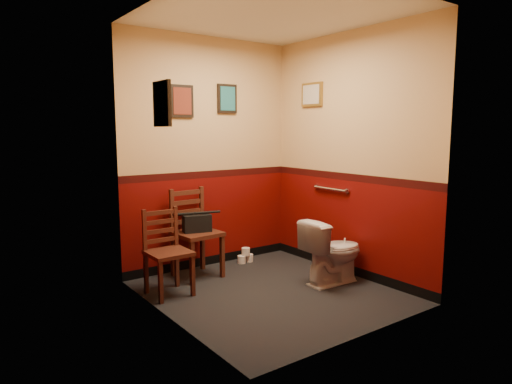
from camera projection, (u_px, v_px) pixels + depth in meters
floor at (270, 292)px, 4.61m from camera, size 2.20×2.40×0.00m
ceiling at (272, 14)px, 4.24m from camera, size 2.20×2.40×0.00m
wall_back at (209, 154)px, 5.39m from camera, size 2.20×0.00×2.70m
wall_front at (368, 168)px, 3.47m from camera, size 2.20×0.00×2.70m
wall_left at (167, 164)px, 3.79m from camera, size 0.00×2.40×2.70m
wall_right at (349, 155)px, 5.07m from camera, size 0.00×2.40×2.70m
grab_bar at (330, 189)px, 5.31m from camera, size 0.05×0.56×0.06m
framed_print_back_a at (182, 101)px, 5.09m from camera, size 0.28×0.04×0.36m
framed_print_back_b at (227, 99)px, 5.43m from camera, size 0.26×0.04×0.34m
framed_print_left at (162, 104)px, 3.81m from camera, size 0.04×0.30×0.38m
framed_print_right at (312, 95)px, 5.44m from camera, size 0.04×0.34×0.28m
toilet at (333, 252)px, 4.86m from camera, size 0.72×0.42×0.68m
toilet_brush at (344, 272)px, 5.05m from camera, size 0.13×0.13×0.46m
chair_left at (167, 252)px, 4.53m from camera, size 0.40×0.40×0.85m
chair_right at (195, 233)px, 5.08m from camera, size 0.49×0.49×0.98m
handbag at (197, 223)px, 5.03m from camera, size 0.33×0.22×0.22m
tp_stack at (246, 256)px, 5.65m from camera, size 0.21×0.11×0.19m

